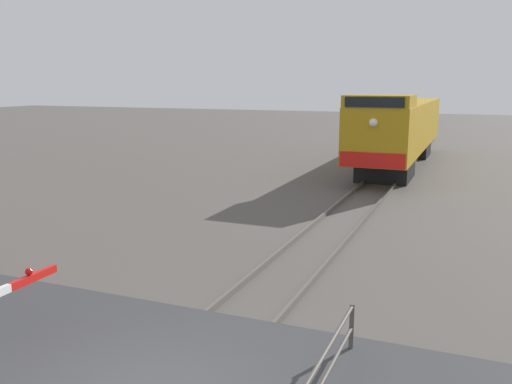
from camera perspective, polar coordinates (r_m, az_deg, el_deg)
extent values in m
cube|color=black|center=(26.85, 13.42, 2.44)|extent=(2.41, 3.20, 1.05)
cube|color=black|center=(35.77, 15.73, 4.50)|extent=(2.41, 3.20, 1.05)
cube|color=#B28414|center=(31.12, 14.90, 6.82)|extent=(2.84, 16.51, 2.47)
cube|color=#B28414|center=(24.20, 12.87, 9.27)|extent=(2.78, 2.66, 0.53)
cube|color=black|center=(22.86, 12.29, 9.18)|extent=(2.41, 0.06, 0.42)
cube|color=red|center=(23.06, 12.04, 3.26)|extent=(2.70, 0.08, 0.64)
sphere|color=#F2EACC|center=(22.88, 12.20, 7.13)|extent=(0.36, 0.36, 0.36)
cube|color=red|center=(10.83, -22.31, -8.28)|extent=(0.10, 1.11, 0.14)
sphere|color=red|center=(10.72, -22.71, -7.70)|extent=(0.14, 0.14, 0.14)
cylinder|color=#4C4742|center=(9.55, 9.96, -14.14)|extent=(0.08, 0.08, 0.95)
cylinder|color=#4C4742|center=(8.17, 7.93, -15.31)|extent=(0.06, 2.72, 0.06)
cylinder|color=#4C4742|center=(8.35, 7.85, -17.68)|extent=(0.06, 2.72, 0.06)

